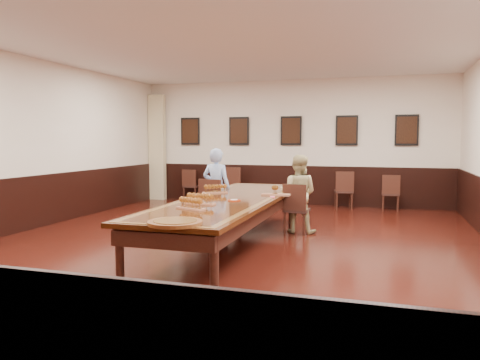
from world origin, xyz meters
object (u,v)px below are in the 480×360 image
(chair_man, at_px, (214,204))
(spare_chair_a, at_px, (192,185))
(chair_woman, at_px, (297,208))
(spare_chair_b, at_px, (236,185))
(carved_platter, at_px, (175,222))
(spare_chair_d, at_px, (391,193))
(person_woman, at_px, (298,194))
(conference_table, at_px, (231,207))
(spare_chair_c, at_px, (344,190))
(person_man, at_px, (216,188))

(chair_man, bearing_deg, spare_chair_a, -56.58)
(chair_man, bearing_deg, chair_woman, -175.42)
(chair_woman, height_order, spare_chair_b, spare_chair_b)
(spare_chair_a, relative_size, carved_platter, 1.12)
(chair_man, distance_m, spare_chair_a, 4.11)
(spare_chair_d, bearing_deg, spare_chair_a, -5.31)
(chair_woman, height_order, person_woman, person_woman)
(chair_man, xyz_separation_m, person_woman, (1.57, 0.10, 0.23))
(carved_platter, bearing_deg, spare_chair_d, 71.22)
(chair_man, xyz_separation_m, spare_chair_a, (-1.99, 3.60, -0.04))
(spare_chair_d, relative_size, carved_platter, 1.12)
(spare_chair_a, bearing_deg, spare_chair_b, 171.80)
(chair_man, relative_size, spare_chair_b, 0.99)
(chair_woman, xyz_separation_m, conference_table, (-0.83, -1.24, 0.16))
(spare_chair_c, bearing_deg, chair_woman, 69.08)
(spare_chair_a, bearing_deg, conference_table, 119.74)
(chair_man, height_order, person_woman, person_woman)
(spare_chair_c, relative_size, person_woman, 0.65)
(spare_chair_b, xyz_separation_m, person_man, (0.67, -3.30, 0.28))
(chair_woman, relative_size, person_man, 0.59)
(conference_table, bearing_deg, spare_chair_b, 106.80)
(spare_chair_c, bearing_deg, person_woman, 68.90)
(chair_man, xyz_separation_m, conference_table, (0.73, -1.24, 0.14))
(chair_man, xyz_separation_m, carved_platter, (0.87, -3.57, 0.30))
(spare_chair_a, bearing_deg, chair_man, 119.29)
(spare_chair_a, xyz_separation_m, person_woman, (3.56, -3.50, 0.27))
(chair_woman, bearing_deg, spare_chair_d, -113.11)
(chair_woman, bearing_deg, spare_chair_c, -96.28)
(spare_chair_b, relative_size, spare_chair_c, 1.05)
(spare_chair_a, distance_m, spare_chair_b, 1.34)
(spare_chair_b, height_order, spare_chair_d, spare_chair_b)
(chair_woman, bearing_deg, person_man, -0.31)
(spare_chair_b, bearing_deg, spare_chair_d, -176.95)
(chair_woman, xyz_separation_m, person_woman, (0.01, 0.10, 0.25))
(person_man, bearing_deg, spare_chair_c, -119.06)
(spare_chair_a, height_order, person_woman, person_woman)
(chair_man, distance_m, spare_chair_b, 3.46)
(chair_woman, height_order, carved_platter, chair_woman)
(conference_table, bearing_deg, spare_chair_c, 72.99)
(spare_chair_c, relative_size, conference_table, 0.18)
(spare_chair_a, height_order, spare_chair_d, spare_chair_a)
(chair_man, bearing_deg, spare_chair_b, -74.45)
(spare_chair_c, height_order, spare_chair_d, spare_chair_c)
(person_man, bearing_deg, spare_chair_b, -73.99)
(person_woman, xyz_separation_m, carved_platter, (-0.71, -3.67, 0.07))
(person_man, bearing_deg, conference_table, 122.95)
(spare_chair_b, bearing_deg, conference_table, 111.30)
(chair_woman, relative_size, spare_chair_b, 0.94)
(spare_chair_b, distance_m, spare_chair_c, 2.79)
(spare_chair_d, relative_size, person_man, 0.57)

